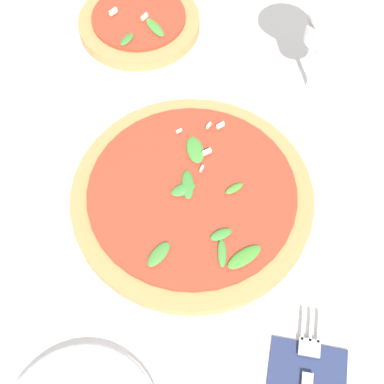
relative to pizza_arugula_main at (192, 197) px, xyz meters
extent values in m
plane|color=silver|center=(0.00, -0.03, -0.02)|extent=(6.00, 6.00, 0.00)
cylinder|color=white|center=(0.00, 0.00, -0.01)|extent=(0.33, 0.33, 0.01)
cylinder|color=#B7844C|center=(0.00, 0.00, 0.00)|extent=(0.31, 0.31, 0.02)
cylinder|color=#B73823|center=(0.00, 0.00, 0.02)|extent=(0.26, 0.26, 0.01)
ellipsoid|color=#447E35|center=(-0.09, 0.04, 0.02)|extent=(0.04, 0.04, 0.01)
ellipsoid|color=#408A34|center=(0.06, -0.01, 0.02)|extent=(0.05, 0.03, 0.01)
ellipsoid|color=#458335|center=(-0.09, -0.03, 0.02)|extent=(0.04, 0.01, 0.01)
ellipsoid|color=#47892F|center=(0.00, -0.05, 0.02)|extent=(0.02, 0.03, 0.01)
ellipsoid|color=#3D7E34|center=(0.01, 0.01, 0.02)|extent=(0.04, 0.02, 0.01)
ellipsoid|color=#3C8238|center=(0.00, 0.01, 0.02)|extent=(0.03, 0.04, 0.01)
ellipsoid|color=#3D8334|center=(-0.06, -0.03, 0.02)|extent=(0.02, 0.03, 0.01)
ellipsoid|color=#43882E|center=(-0.09, -0.06, 0.02)|extent=(0.04, 0.05, 0.01)
cube|color=#EFE5C6|center=(0.09, -0.04, 0.03)|extent=(0.01, 0.01, 0.01)
cube|color=#EFE5C6|center=(0.03, -0.01, 0.03)|extent=(0.01, 0.01, 0.00)
cube|color=#EFE5C6|center=(0.09, -0.02, 0.03)|extent=(0.01, 0.01, 0.01)
cube|color=#EFE5C6|center=(0.09, 0.02, 0.03)|extent=(0.01, 0.01, 0.00)
cube|color=#EFE5C6|center=(0.05, -0.02, 0.03)|extent=(0.01, 0.01, 0.01)
cylinder|color=white|center=(0.32, 0.08, -0.01)|extent=(0.21, 0.21, 0.01)
cylinder|color=#B7844C|center=(0.32, 0.08, 0.00)|extent=(0.19, 0.19, 0.02)
cylinder|color=#B73823|center=(0.32, 0.08, 0.02)|extent=(0.15, 0.15, 0.01)
ellipsoid|color=#3E7B33|center=(0.26, 0.09, 0.02)|extent=(0.03, 0.03, 0.01)
ellipsoid|color=#468936|center=(0.29, 0.05, 0.02)|extent=(0.05, 0.04, 0.01)
cube|color=#EFE5C6|center=(0.32, 0.11, 0.03)|extent=(0.01, 0.01, 0.01)
cube|color=#EFE5C6|center=(0.30, 0.07, 0.03)|extent=(0.01, 0.01, 0.01)
cylinder|color=white|center=(0.20, -0.18, -0.01)|extent=(0.07, 0.07, 0.00)
cylinder|color=white|center=(0.20, -0.18, 0.03)|extent=(0.01, 0.01, 0.09)
cone|color=white|center=(0.20, -0.18, 0.11)|extent=(0.09, 0.09, 0.08)
cylinder|color=white|center=(0.20, -0.18, 0.09)|extent=(0.05, 0.05, 0.03)
cube|color=silver|center=(-0.19, -0.13, -0.01)|extent=(0.02, 0.03, 0.00)
cube|color=silver|center=(-0.17, -0.14, -0.01)|extent=(0.04, 0.01, 0.00)
cube|color=silver|center=(-0.17, -0.13, -0.01)|extent=(0.04, 0.01, 0.00)
cube|color=silver|center=(-0.16, -0.12, -0.01)|extent=(0.04, 0.01, 0.00)
camera|label=1|loc=(-0.34, 0.01, 0.59)|focal=50.00mm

